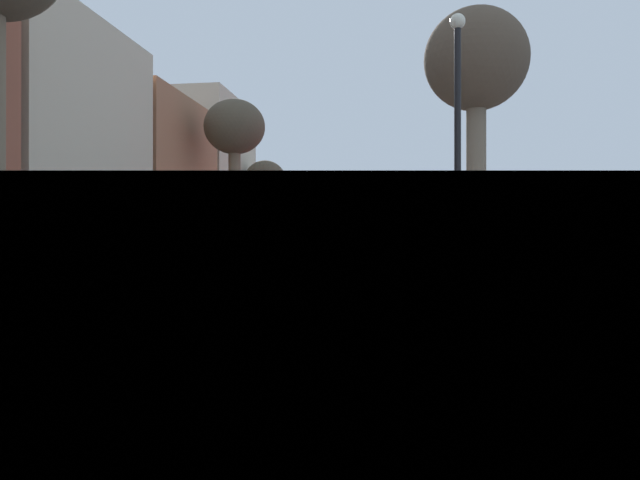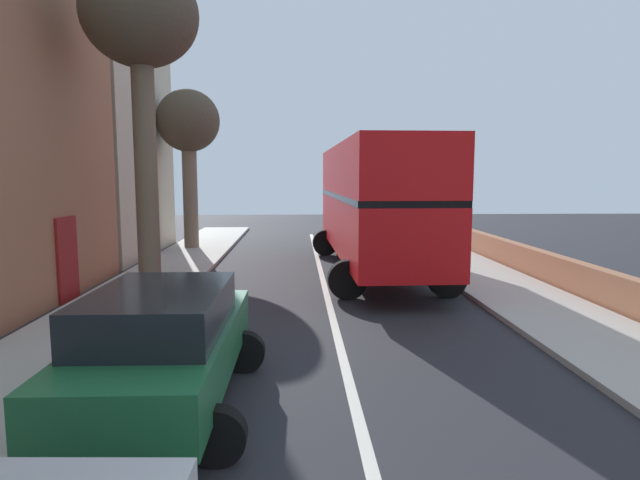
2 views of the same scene
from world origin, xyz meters
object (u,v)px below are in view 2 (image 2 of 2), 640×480
(parked_car_green_left_5, at_px, (164,342))
(street_tree_left_2, at_px, (141,28))
(street_tree_left_4, at_px, (188,127))
(double_decker_bus, at_px, (374,200))

(parked_car_green_left_5, height_order, street_tree_left_2, street_tree_left_2)
(parked_car_green_left_5, relative_size, street_tree_left_4, 0.68)
(street_tree_left_4, bearing_deg, parked_car_green_left_5, -80.09)
(double_decker_bus, relative_size, street_tree_left_2, 1.36)
(street_tree_left_2, distance_m, street_tree_left_4, 9.14)
(double_decker_bus, height_order, parked_car_green_left_5, double_decker_bus)
(parked_car_green_left_5, bearing_deg, double_decker_bus, 67.41)
(street_tree_left_2, relative_size, street_tree_left_4, 1.24)
(parked_car_green_left_5, xyz_separation_m, street_tree_left_4, (-2.74, 15.68, 4.17))
(street_tree_left_2, bearing_deg, parked_car_green_left_5, -73.20)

